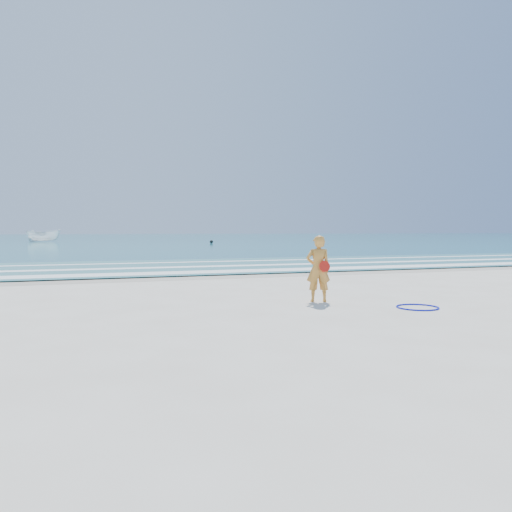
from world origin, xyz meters
name	(u,v)px	position (x,y,z in m)	size (l,w,h in m)	color
ground	(312,315)	(0.00, 0.00, 0.00)	(400.00, 400.00, 0.00)	silver
wet_sand	(207,276)	(0.00, 9.00, 0.00)	(400.00, 2.40, 0.00)	#B2A893
ocean	(104,238)	(0.00, 105.00, 0.02)	(400.00, 190.00, 0.04)	#19727F
shallow	(182,266)	(0.00, 14.00, 0.04)	(400.00, 10.00, 0.01)	#59B7AD
foam_near	(200,272)	(0.00, 10.30, 0.05)	(400.00, 1.40, 0.01)	white
foam_mid	(186,267)	(0.00, 13.20, 0.05)	(400.00, 0.90, 0.01)	white
foam_far	(173,262)	(0.00, 16.50, 0.05)	(400.00, 0.60, 0.01)	white
hoop	(418,307)	(2.61, 0.10, 0.02)	(0.92, 0.92, 0.03)	#0B13C6
boat	(44,236)	(-9.64, 67.57, 0.92)	(1.71, 4.56, 1.76)	white
buoy	(211,242)	(10.82, 51.71, 0.25)	(0.42, 0.42, 0.42)	black
woman	(318,269)	(0.96, 1.70, 0.80)	(0.67, 0.54, 1.59)	orange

